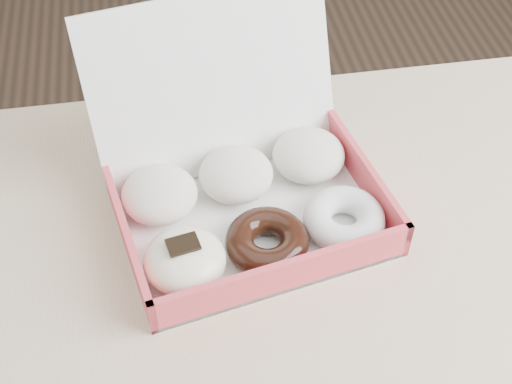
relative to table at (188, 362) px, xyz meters
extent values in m
cube|color=tan|center=(0.00, 0.00, 0.06)|extent=(1.20, 0.80, 0.04)
cylinder|color=tan|center=(0.55, 0.35, -0.32)|extent=(0.05, 0.05, 0.71)
cube|color=white|center=(0.10, 0.13, 0.08)|extent=(0.35, 0.28, 0.01)
cube|color=#D9424A|center=(0.12, 0.03, 0.10)|extent=(0.30, 0.07, 0.05)
cube|color=white|center=(0.08, 0.24, 0.10)|extent=(0.30, 0.07, 0.05)
cube|color=#D9424A|center=(-0.05, 0.10, 0.10)|extent=(0.05, 0.22, 0.05)
cube|color=#D9424A|center=(0.24, 0.16, 0.10)|extent=(0.05, 0.22, 0.05)
cube|color=white|center=(0.07, 0.26, 0.19)|extent=(0.32, 0.15, 0.21)
ellipsoid|color=silver|center=(-0.01, 0.17, 0.11)|extent=(0.11, 0.11, 0.05)
ellipsoid|color=silver|center=(0.09, 0.19, 0.11)|extent=(0.11, 0.11, 0.05)
ellipsoid|color=silver|center=(0.18, 0.20, 0.11)|extent=(0.11, 0.11, 0.05)
ellipsoid|color=#EEE7C1|center=(0.01, 0.06, 0.11)|extent=(0.11, 0.11, 0.05)
cube|color=black|center=(0.01, 0.06, 0.14)|extent=(0.04, 0.03, 0.00)
torus|color=black|center=(0.11, 0.08, 0.10)|extent=(0.11, 0.11, 0.03)
torus|color=white|center=(0.20, 0.10, 0.10)|extent=(0.11, 0.11, 0.03)
camera|label=1|loc=(0.01, -0.43, 0.73)|focal=50.00mm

